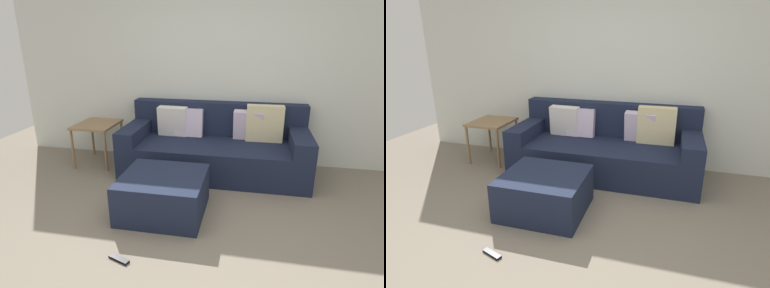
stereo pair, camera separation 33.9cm
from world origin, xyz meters
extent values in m
plane|color=slate|center=(0.00, 0.00, 0.00)|extent=(7.81, 7.81, 0.00)
cube|color=silver|center=(0.00, 2.25, 1.34)|extent=(6.01, 0.10, 2.69)
cube|color=#192138|center=(0.03, 1.71, 0.21)|extent=(2.38, 0.99, 0.43)
cube|color=#192138|center=(0.03, 2.10, 0.66)|extent=(2.38, 0.21, 0.46)
cube|color=#192138|center=(-1.04, 1.71, 0.52)|extent=(0.25, 0.99, 0.19)
cube|color=#192138|center=(1.10, 1.71, 0.52)|extent=(0.25, 0.99, 0.19)
cube|color=white|center=(-0.58, 1.91, 0.63)|extent=(0.41, 0.20, 0.41)
cube|color=silver|center=(-0.36, 1.92, 0.62)|extent=(0.39, 0.18, 0.40)
cube|color=beige|center=(0.66, 1.91, 0.66)|extent=(0.48, 0.16, 0.47)
cube|color=silver|center=(0.45, 1.92, 0.62)|extent=(0.40, 0.21, 0.41)
cube|color=#192138|center=(-0.35, 0.61, 0.21)|extent=(0.84, 0.79, 0.41)
cube|color=olive|center=(-1.64, 1.75, 0.57)|extent=(0.54, 0.62, 0.03)
cylinder|color=olive|center=(-1.88, 1.47, 0.28)|extent=(0.04, 0.04, 0.56)
cylinder|color=olive|center=(-1.40, 1.47, 0.28)|extent=(0.04, 0.04, 0.56)
cylinder|color=olive|center=(-1.88, 2.03, 0.28)|extent=(0.04, 0.04, 0.56)
cylinder|color=olive|center=(-1.40, 2.03, 0.28)|extent=(0.04, 0.04, 0.56)
cube|color=black|center=(-0.51, -0.20, 0.01)|extent=(0.20, 0.11, 0.02)
camera|label=1|loc=(0.49, -2.17, 1.75)|focal=29.44mm
camera|label=2|loc=(0.82, -2.09, 1.75)|focal=29.44mm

